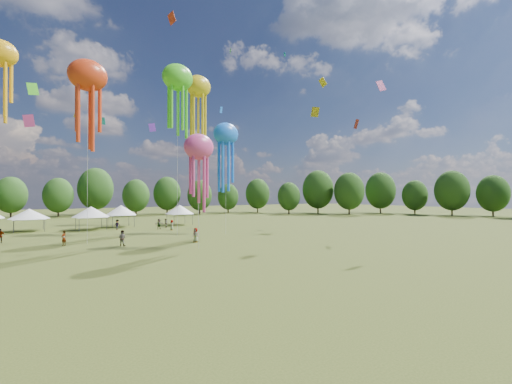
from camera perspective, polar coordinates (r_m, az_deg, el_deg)
ground at (r=15.61m, az=28.19°, el=-22.21°), size 300.00×300.00×0.00m
spectator_near at (r=41.51m, az=-21.51°, el=-7.20°), size 1.09×1.06×1.77m
spectators_far at (r=54.74m, az=-19.41°, el=-5.60°), size 23.80×22.08×1.73m
festival_tents at (r=63.27m, az=-26.89°, el=-2.92°), size 35.02×9.17×4.38m
show_kites at (r=53.13m, az=-16.46°, el=13.96°), size 34.36×28.17×28.35m
small_kites at (r=55.73m, az=-19.20°, el=25.48°), size 74.52×63.78×43.38m
treeline at (r=69.71m, az=-27.35°, el=0.24°), size 201.57×95.24×13.43m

